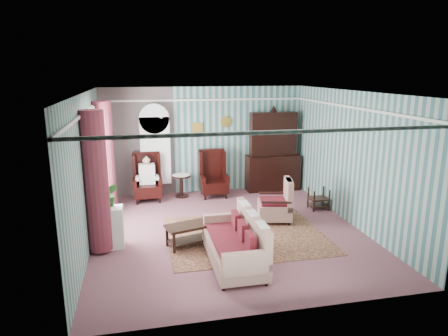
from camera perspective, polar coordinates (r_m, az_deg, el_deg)
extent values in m
plane|color=#854D5A|center=(8.56, 0.61, -8.99)|extent=(6.00, 6.00, 0.00)
cube|color=#3B6B6A|center=(11.00, -2.81, 3.98)|extent=(5.50, 0.02, 2.90)
cube|color=#3B6B6A|center=(5.35, 7.77, -6.69)|extent=(5.50, 0.02, 2.90)
cube|color=#3B6B6A|center=(7.99, -19.00, -0.47)|extent=(0.02, 6.00, 2.90)
cube|color=#3B6B6A|center=(9.11, 17.77, 1.30)|extent=(0.02, 6.00, 2.90)
cube|color=silver|center=(7.91, 0.66, 10.78)|extent=(5.50, 6.00, 0.02)
cube|color=#834357|center=(10.85, -12.24, 3.55)|extent=(1.90, 0.01, 2.90)
cube|color=white|center=(7.93, 0.65, 8.26)|extent=(5.50, 6.00, 0.05)
cube|color=white|center=(8.54, -18.40, 1.15)|extent=(0.04, 1.50, 1.90)
cylinder|color=maroon|center=(7.55, -17.81, -1.95)|extent=(0.44, 0.44, 2.60)
cylinder|color=maroon|center=(9.59, -16.67, 1.37)|extent=(0.44, 0.44, 2.60)
cube|color=gold|center=(10.90, -3.85, 5.47)|extent=(0.30, 0.03, 0.38)
cube|color=silver|center=(10.77, -9.76, 1.81)|extent=(0.80, 0.28, 2.24)
cube|color=black|center=(11.24, 7.05, 2.71)|extent=(1.50, 0.56, 2.36)
cube|color=black|center=(10.50, -10.92, -1.33)|extent=(0.76, 0.80, 1.25)
cube|color=black|center=(10.67, -1.49, -0.84)|extent=(0.76, 0.80, 1.25)
cylinder|color=black|center=(10.78, -6.07, -2.55)|extent=(0.50, 0.50, 0.60)
cube|color=black|center=(10.05, 13.37, -4.26)|extent=(0.45, 0.38, 0.54)
cube|color=silver|center=(7.98, -16.13, -8.20)|extent=(0.55, 0.35, 0.80)
cube|color=#4E1B1A|center=(8.36, 3.10, -9.55)|extent=(3.20, 2.60, 0.01)
cube|color=beige|center=(7.00, 1.35, -9.79)|extent=(1.07, 1.86, 1.02)
cube|color=beige|center=(9.03, 7.25, -4.58)|extent=(1.02, 0.97, 0.97)
cube|color=black|center=(7.85, -4.84, -9.50)|extent=(1.02, 0.70, 0.43)
imported|color=#19531A|center=(7.65, -16.94, -4.51)|extent=(0.37, 0.33, 0.38)
imported|color=#184F19|center=(7.86, -15.85, -3.72)|extent=(0.27, 0.24, 0.44)
imported|color=#19511E|center=(7.81, -17.21, -4.05)|extent=(0.26, 0.26, 0.41)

